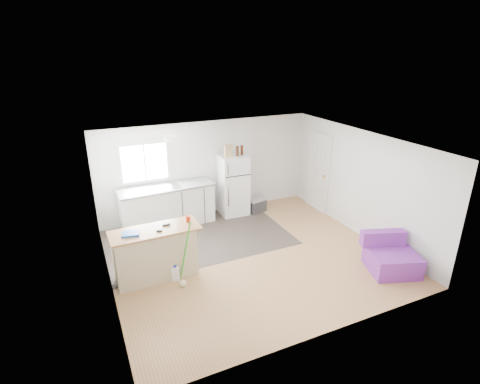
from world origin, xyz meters
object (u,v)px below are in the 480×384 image
at_px(cleaner_jug, 175,273).
at_px(cardboard_box, 228,151).
at_px(kitchen_cabinets, 168,206).
at_px(purple_seat, 391,258).
at_px(red_cup, 188,219).
at_px(refrigerator, 233,185).
at_px(mop, 183,274).
at_px(blue_tray, 131,234).
at_px(peninsula, 156,253).
at_px(cooler, 256,204).
at_px(bottle_left, 237,151).
at_px(bottle_right, 242,150).

distance_m(cleaner_jug, cardboard_box, 3.45).
distance_m(kitchen_cabinets, purple_seat, 5.06).
relative_size(kitchen_cabinets, red_cup, 19.03).
bearing_deg(refrigerator, mop, -127.54).
relative_size(refrigerator, blue_tray, 5.20).
bearing_deg(purple_seat, blue_tray, -179.57).
height_order(kitchen_cabinets, peninsula, kitchen_cabinets).
height_order(purple_seat, blue_tray, blue_tray).
height_order(peninsula, purple_seat, peninsula).
height_order(kitchen_cabinets, cooler, kitchen_cabinets).
bearing_deg(peninsula, cooler, 31.01).
distance_m(mop, bottle_left, 3.60).
relative_size(cooler, blue_tray, 1.86).
bearing_deg(cardboard_box, bottle_right, -1.75).
height_order(cooler, blue_tray, blue_tray).
bearing_deg(cooler, cleaner_jug, -153.61).
distance_m(purple_seat, red_cup, 3.97).
height_order(blue_tray, cardboard_box, cardboard_box).
height_order(red_cup, blue_tray, red_cup).
relative_size(mop, bottle_right, 5.13).
bearing_deg(purple_seat, cooler, 126.94).
bearing_deg(mop, cleaner_jug, 79.86).
bearing_deg(mop, refrigerator, 17.51).
distance_m(peninsula, cleaner_jug, 0.52).
xyz_separation_m(cleaner_jug, bottle_right, (2.42, 2.28, 1.54)).
bearing_deg(peninsula, cardboard_box, 39.93).
height_order(red_cup, bottle_left, bottle_left).
relative_size(peninsula, purple_seat, 1.48).
relative_size(peninsula, blue_tray, 5.42).
distance_m(kitchen_cabinets, red_cup, 2.11).
height_order(cooler, bottle_left, bottle_left).
height_order(kitchen_cabinets, mop, kitchen_cabinets).
relative_size(cooler, red_cup, 4.64).
bearing_deg(blue_tray, cleaner_jug, -17.98).
height_order(peninsula, bottle_left, bottle_left).
height_order(peninsula, mop, mop).
bearing_deg(cleaner_jug, cardboard_box, 61.40).
height_order(cleaner_jug, bottle_left, bottle_left).
height_order(mop, blue_tray, mop).
bearing_deg(blue_tray, purple_seat, -19.34).
xyz_separation_m(cardboard_box, bottle_right, (0.36, -0.01, -0.02)).
bearing_deg(kitchen_cabinets, refrigerator, -2.48).
bearing_deg(cooler, purple_seat, -84.53).
bearing_deg(cleaner_jug, bottle_left, 57.83).
xyz_separation_m(purple_seat, mop, (-3.81, 1.17, -0.03)).
relative_size(refrigerator, cardboard_box, 5.20).
height_order(bottle_left, bottle_right, same).
height_order(kitchen_cabinets, bottle_right, bottle_right).
distance_m(purple_seat, bottle_left, 4.22).
bearing_deg(peninsula, bottle_right, 35.77).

